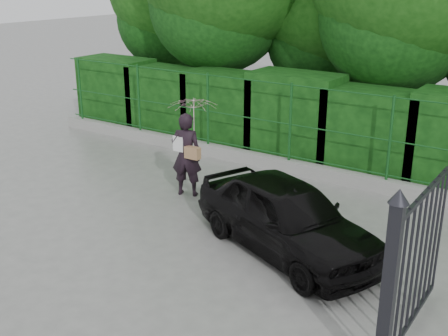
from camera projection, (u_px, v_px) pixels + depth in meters
The scene contains 7 objects.
ground at pixel (146, 240), 9.78m from camera, with size 80.00×80.00×0.00m, color gray.
kerb at pixel (273, 163), 13.25m from camera, with size 14.00×0.25×0.30m, color #9E9E99.
fence at pixel (283, 121), 12.78m from camera, with size 14.13×0.06×1.80m.
hedge at pixel (297, 119), 13.71m from camera, with size 14.20×1.20×2.14m.
gate at pixel (403, 272), 6.39m from camera, with size 0.22×2.33×2.36m.
woman at pixel (191, 132), 11.31m from camera, with size 1.02×1.01×2.07m.
car at pixel (286, 216), 9.21m from camera, with size 1.48×3.68×1.25m, color black.
Camera 1 is at (6.08, -6.53, 4.42)m, focal length 45.00 mm.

